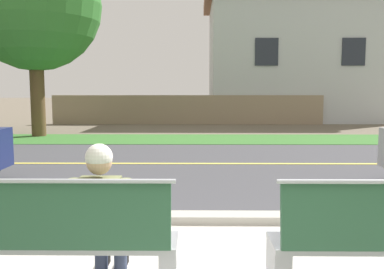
% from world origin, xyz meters
% --- Properties ---
extents(ground_plane, '(140.00, 140.00, 0.00)m').
position_xyz_m(ground_plane, '(0.00, 8.00, 0.00)').
color(ground_plane, '#665B4C').
extents(curb_edge, '(44.00, 0.30, 0.11)m').
position_xyz_m(curb_edge, '(0.00, 2.35, 0.06)').
color(curb_edge, '#ADA89E').
rests_on(curb_edge, ground_plane).
extents(street_asphalt, '(52.00, 8.00, 0.01)m').
position_xyz_m(street_asphalt, '(0.00, 6.50, 0.00)').
color(street_asphalt, '#424247').
rests_on(street_asphalt, ground_plane).
extents(road_centre_line, '(48.00, 0.14, 0.01)m').
position_xyz_m(road_centre_line, '(0.00, 6.50, 0.01)').
color(road_centre_line, '#E0CC4C').
rests_on(road_centre_line, ground_plane).
extents(far_verge_grass, '(48.00, 2.80, 0.02)m').
position_xyz_m(far_verge_grass, '(0.00, 11.16, 0.01)').
color(far_verge_grass, '#38702D').
rests_on(far_verge_grass, ground_plane).
extents(bench_left, '(1.95, 0.48, 1.01)m').
position_xyz_m(bench_left, '(-1.36, 0.45, 0.46)').
color(bench_left, '#9EA0A8').
rests_on(bench_left, ground_plane).
extents(seated_person_olive, '(0.52, 0.68, 1.25)m').
position_xyz_m(seated_person_olive, '(-1.02, 0.63, 0.68)').
color(seated_person_olive, '#333D56').
rests_on(seated_person_olive, ground_plane).
extents(garden_wall, '(13.00, 0.36, 1.40)m').
position_xyz_m(garden_wall, '(-0.66, 17.26, 0.70)').
color(garden_wall, gray).
rests_on(garden_wall, ground_plane).
extents(house_across_street, '(9.89, 6.91, 6.88)m').
position_xyz_m(house_across_street, '(5.17, 20.46, 3.48)').
color(house_across_street, '#B7BCC1').
rests_on(house_across_street, ground_plane).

